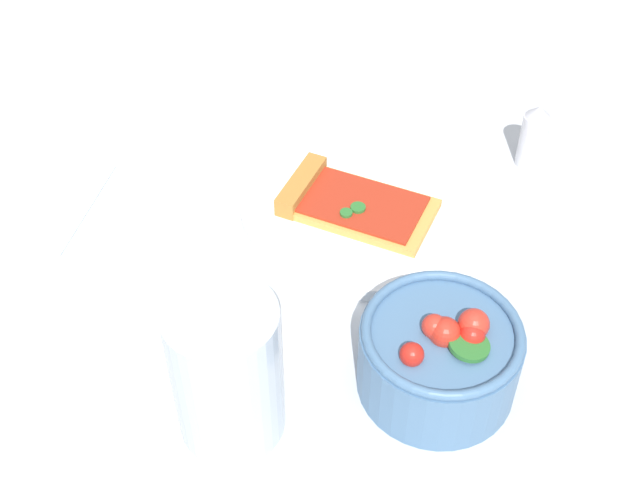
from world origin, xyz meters
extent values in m
plane|color=silver|center=(0.00, 0.00, 0.00)|extent=(2.40, 2.40, 0.00)
cylinder|color=white|center=(0.03, -0.01, 0.01)|extent=(0.26, 0.26, 0.01)
cube|color=gold|center=(0.02, -0.03, 0.02)|extent=(0.16, 0.12, 0.01)
cube|color=#B77A33|center=(-0.04, -0.01, 0.02)|extent=(0.05, 0.08, 0.02)
cube|color=#B22D19|center=(0.02, -0.03, 0.02)|extent=(0.14, 0.11, 0.00)
cylinder|color=#2D722D|center=(0.01, -0.05, 0.03)|extent=(0.01, 0.01, 0.00)
cylinder|color=#2D722D|center=(0.02, -0.04, 0.03)|extent=(0.01, 0.01, 0.00)
cylinder|color=#4C7299|center=(0.09, -0.22, 0.03)|extent=(0.13, 0.13, 0.06)
torus|color=#4C7299|center=(0.09, -0.22, 0.07)|extent=(0.13, 0.13, 0.01)
sphere|color=red|center=(0.09, -0.22, 0.07)|extent=(0.02, 0.02, 0.02)
sphere|color=red|center=(0.09, -0.22, 0.07)|extent=(0.02, 0.02, 0.02)
sphere|color=red|center=(0.09, -0.22, 0.07)|extent=(0.02, 0.02, 0.02)
sphere|color=red|center=(0.12, -0.22, 0.07)|extent=(0.02, 0.02, 0.02)
sphere|color=red|center=(0.07, -0.25, 0.07)|extent=(0.02, 0.02, 0.02)
sphere|color=red|center=(0.12, -0.22, 0.07)|extent=(0.02, 0.02, 0.02)
cylinder|color=#2D722D|center=(0.11, -0.23, 0.07)|extent=(0.04, 0.04, 0.01)
cylinder|color=silver|center=(-0.07, -0.27, 0.07)|extent=(0.08, 0.08, 0.13)
cylinder|color=black|center=(-0.07, -0.27, 0.05)|extent=(0.07, 0.07, 0.09)
cube|color=white|center=(-0.31, -0.03, 0.00)|extent=(0.15, 0.15, 0.00)
cylinder|color=silver|center=(0.20, 0.07, 0.03)|extent=(0.03, 0.03, 0.06)
cone|color=silver|center=(0.20, 0.07, 0.07)|extent=(0.03, 0.03, 0.01)
camera|label=1|loc=(0.03, -0.64, 0.58)|focal=47.58mm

